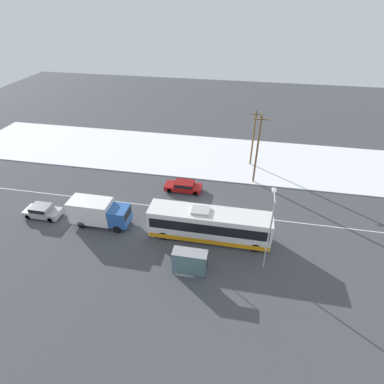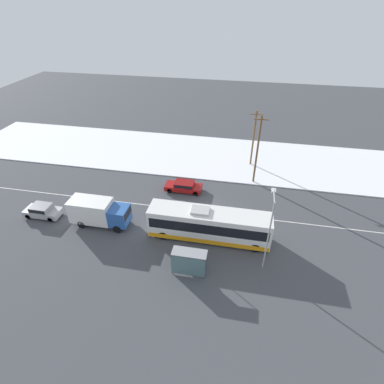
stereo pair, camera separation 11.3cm
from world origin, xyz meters
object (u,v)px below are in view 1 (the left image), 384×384
Objects in this scene: sedan_car at (184,186)px; streetlamp at (270,225)px; bus_shelter at (189,260)px; utility_pole_roadside at (257,149)px; city_bus at (209,225)px; parked_car_near_truck at (42,211)px; pedestrian_at_stop at (188,255)px; box_truck at (98,212)px; utility_pole_snowlot at (253,138)px.

streetlamp reaches higher than sedan_car.
bus_shelter is 0.41× the size of streetlamp.
utility_pole_roadside reaches higher than streetlamp.
utility_pole_roadside is at bearing 69.94° from city_bus.
utility_pole_roadside is at bearing 72.32° from bus_shelter.
pedestrian_at_stop reaches higher than parked_car_near_truck.
bus_shelter is (17.80, -4.99, 0.89)m from parked_car_near_truck.
sedan_car is 10.26m from utility_pole_roadside.
box_truck is 1.37× the size of sedan_car.
streetlamp is (17.46, -2.54, 3.05)m from box_truck.
box_truck is 3.62× the size of pedestrian_at_stop.
utility_pole_roadside is at bearing 70.05° from pedestrian_at_stop.
streetlamp is 19.19m from utility_pole_snowlot.
box_truck is at bearing -0.01° from parked_car_near_truck.
parked_car_near_truck is at bearing 28.86° from sedan_car.
streetlamp reaches higher than parked_car_near_truck.
parked_car_near_truck is 28.25m from utility_pole_snowlot.
parked_car_near_truck is 24.80m from streetlamp.
parked_car_near_truck is 2.30× the size of pedestrian_at_stop.
bus_shelter reaches higher than parked_car_near_truck.
box_truck is 0.69× the size of utility_pole_roadside.
box_truck reaches higher than parked_car_near_truck.
utility_pole_roadside is at bearing -83.82° from utility_pole_snowlot.
streetlamp is 14.37m from utility_pole_roadside.
box_truck is 11.26m from pedestrian_at_stop.
utility_pole_snowlot reaches higher than box_truck.
parked_car_near_truck is at bearing 174.03° from streetlamp.
utility_pole_snowlot is (5.16, 20.43, 3.15)m from pedestrian_at_stop.
utility_pole_roadside is (-1.22, 14.31, 0.10)m from streetlamp.
pedestrian_at_stop is 21.30m from utility_pole_snowlot.
pedestrian_at_stop is at bearing -109.95° from utility_pole_roadside.
box_truck is at bearing -144.07° from utility_pole_roadside.
utility_pole_snowlot reaches higher than bus_shelter.
sedan_car is 0.50× the size of utility_pole_roadside.
pedestrian_at_stop is (10.56, -3.87, -0.56)m from box_truck.
bus_shelter is 0.38× the size of utility_pole_snowlot.
utility_pole_snowlot is (4.82, 21.54, 2.55)m from bus_shelter.
box_truck reaches higher than pedestrian_at_stop.
box_truck is 1.57× the size of parked_car_near_truck.
pedestrian_at_stop is at bearing -104.17° from utility_pole_snowlot.
streetlamp reaches higher than pedestrian_at_stop.
utility_pole_roadside is (8.64, 3.77, 4.06)m from sedan_car.
utility_pole_snowlot is at bearing 77.38° from bus_shelter.
sedan_car is 2.63× the size of pedestrian_at_stop.
city_bus is at bearing 0.19° from box_truck.
utility_pole_snowlot reaches higher than streetlamp.
parked_car_near_truck reaches higher than sedan_car.
utility_pole_roadside is 4.85m from utility_pole_snowlot.
city_bus reaches higher than pedestrian_at_stop.
sedan_car is 12.24m from pedestrian_at_stop.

